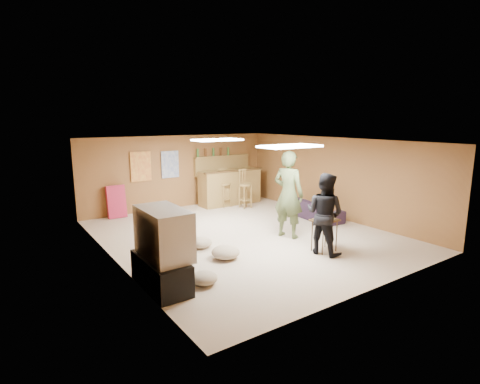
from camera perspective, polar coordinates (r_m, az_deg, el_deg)
ground at (r=8.87m, az=0.74°, el=-6.56°), size 7.00×7.00×0.00m
ceiling at (r=8.46m, az=0.77°, el=7.78°), size 6.00×7.00×0.02m
wall_back at (r=11.60m, az=-9.30°, el=3.07°), size 6.00×0.02×2.20m
wall_front at (r=6.16m, az=19.98°, el=-4.54°), size 6.00×0.02×2.20m
wall_left at (r=7.32m, az=-18.80°, el=-2.03°), size 0.02×7.00×2.20m
wall_right at (r=10.59m, az=14.13°, el=2.13°), size 0.02×7.00×2.20m
tv_stand at (r=6.30m, az=-11.95°, el=-11.91°), size 0.55×1.30×0.50m
dvd_box at (r=6.42m, az=-10.06°, el=-12.37°), size 0.35×0.50×0.08m
tv_body at (r=6.11m, az=-11.59°, el=-6.16°), size 0.60×1.10×0.80m
tv_screen at (r=6.23m, az=-8.95°, el=-5.73°), size 0.02×0.95×0.65m
bar_counter at (r=11.93m, az=-1.55°, el=0.75°), size 2.00×0.60×1.10m
bar_lip at (r=11.63m, az=-0.89°, el=3.24°), size 2.10×0.12×0.05m
bar_shelf at (r=12.17m, az=-2.73°, el=5.47°), size 2.00×0.18×0.05m
bar_backing at (r=12.22m, az=-2.77°, el=4.08°), size 2.00×0.14×0.60m
poster_left at (r=11.07m, az=-14.87°, el=3.77°), size 0.60×0.03×0.85m
poster_right at (r=11.40m, az=-10.61°, el=4.16°), size 0.55×0.03×0.80m
folding_chair_stack at (r=10.83m, az=-18.33°, el=-1.41°), size 0.50×0.26×0.91m
ceiling_panel_front at (r=7.30m, az=7.64°, el=6.92°), size 1.20×0.60×0.04m
ceiling_panel_back at (r=9.47m, az=-3.46°, el=7.93°), size 1.20×0.60×0.04m
person_olive at (r=8.57m, az=7.39°, el=-0.38°), size 0.70×0.85×2.00m
person_black at (r=7.68m, az=12.75°, el=-3.25°), size 0.80×0.93×1.65m
sofa at (r=10.47m, az=11.36°, el=-2.61°), size 0.85×1.76×0.50m
tray_table at (r=7.92m, az=12.72°, el=-6.46°), size 0.54×0.44×0.68m
cup_red_near at (r=7.76m, az=11.95°, el=-3.79°), size 0.09×0.09×0.11m
cup_red_far at (r=7.80m, az=13.56°, el=-3.73°), size 0.11×0.11×0.12m
cup_blue at (r=7.95m, az=13.00°, el=-3.44°), size 0.10×0.10×0.11m
bar_stool_left at (r=11.55m, az=-2.30°, el=0.58°), size 0.42×0.42×1.17m
bar_stool_right at (r=11.39m, az=0.81°, el=0.87°), size 0.48×0.48×1.34m
cushion_near_tv at (r=7.41m, az=-2.22°, el=-9.14°), size 0.61×0.61×0.25m
cushion_mid at (r=8.05m, az=-5.99°, el=-7.66°), size 0.61×0.61×0.22m
cushion_far at (r=6.37m, az=-5.49°, el=-12.92°), size 0.51×0.51×0.20m
bottle_row at (r=11.97m, az=-4.08°, el=6.10°), size 1.20×0.08×0.26m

